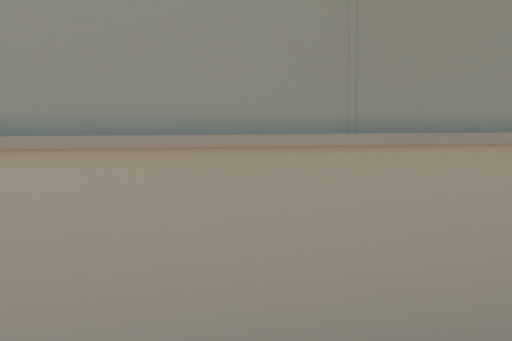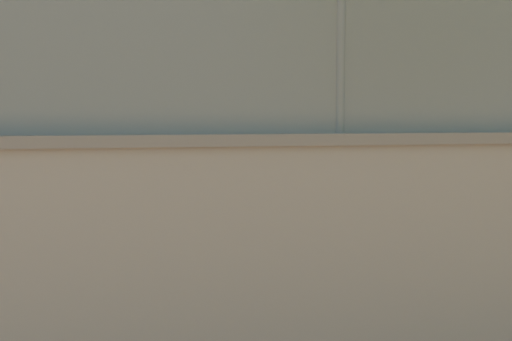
% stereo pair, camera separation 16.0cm
% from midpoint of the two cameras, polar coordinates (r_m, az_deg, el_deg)
% --- Properties ---
extents(ground_plane, '(260.00, 260.00, 0.00)m').
position_cam_midpoint_polar(ground_plane, '(14.67, -8.06, -3.28)').
color(ground_plane, '#B27247').
extents(player_baseline_waiting, '(0.90, 0.96, 1.56)m').
position_cam_midpoint_polar(player_baseline_waiting, '(14.25, -3.99, 0.24)').
color(player_baseline_waiting, '#B2B2B2').
rests_on(player_baseline_waiting, ground_plane).
extents(player_near_wall_returning, '(1.01, 0.92, 1.70)m').
position_cam_midpoint_polar(player_near_wall_returning, '(15.95, -8.20, 0.99)').
color(player_near_wall_returning, navy).
rests_on(player_near_wall_returning, ground_plane).
extents(sports_ball, '(0.20, 0.20, 0.20)m').
position_cam_midpoint_polar(sports_ball, '(12.11, 3.04, 0.67)').
color(sports_ball, orange).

